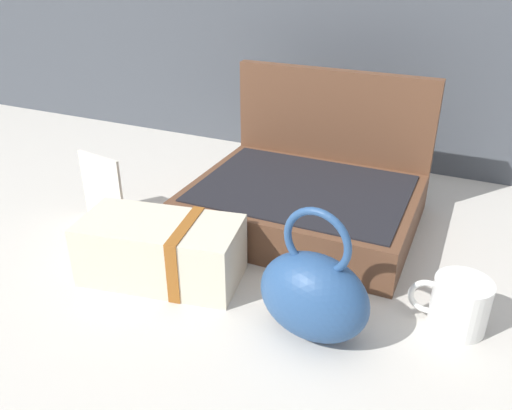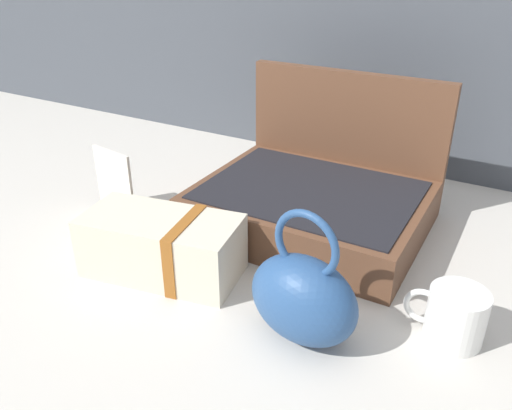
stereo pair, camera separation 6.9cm
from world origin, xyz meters
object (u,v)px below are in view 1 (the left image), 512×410
(coffee_mug, at_px, (458,304))
(info_card_left, at_px, (102,188))
(teal_pouch_handbag, at_px, (314,294))
(open_suitcase, at_px, (308,193))
(cream_toiletry_bag, at_px, (163,250))

(coffee_mug, height_order, info_card_left, info_card_left)
(teal_pouch_handbag, relative_size, info_card_left, 1.47)
(open_suitcase, xyz_separation_m, info_card_left, (-0.38, -0.17, 0.01))
(open_suitcase, distance_m, coffee_mug, 0.39)
(cream_toiletry_bag, relative_size, info_card_left, 2.01)
(coffee_mug, relative_size, info_card_left, 0.83)
(cream_toiletry_bag, bearing_deg, coffee_mug, 8.35)
(teal_pouch_handbag, relative_size, cream_toiletry_bag, 0.73)
(open_suitcase, bearing_deg, coffee_mug, -35.80)
(info_card_left, bearing_deg, teal_pouch_handbag, -8.04)
(teal_pouch_handbag, bearing_deg, open_suitcase, 110.38)
(open_suitcase, xyz_separation_m, cream_toiletry_bag, (-0.16, -0.30, -0.01))
(teal_pouch_handbag, xyz_separation_m, info_card_left, (-0.51, 0.16, 0.00))
(open_suitcase, relative_size, coffee_mug, 3.67)
(open_suitcase, height_order, coffee_mug, open_suitcase)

